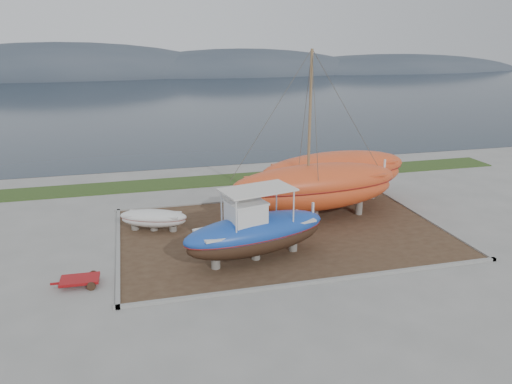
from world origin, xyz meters
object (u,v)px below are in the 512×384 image
object	(u,v)px
blue_caique	(256,225)
orange_sailboat	(318,138)
orange_bare_hull	(334,179)
red_trailer	(80,282)
white_dinghy	(154,221)

from	to	relation	value
blue_caique	orange_sailboat	distance (m)	7.36
orange_bare_hull	red_trailer	bearing A→B (deg)	-160.25
orange_sailboat	red_trailer	xyz separation A→B (m)	(-13.22, -5.08, -4.89)
blue_caique	orange_bare_hull	bearing A→B (deg)	31.08
orange_bare_hull	orange_sailboat	bearing A→B (deg)	-138.42
blue_caique	orange_bare_hull	size ratio (longest dim) A/B	0.74
red_trailer	orange_bare_hull	bearing A→B (deg)	28.14
white_dinghy	orange_sailboat	world-z (taller)	orange_sailboat
white_dinghy	orange_sailboat	distance (m)	10.57
orange_bare_hull	red_trailer	size ratio (longest dim) A/B	4.07
orange_sailboat	red_trailer	distance (m)	14.98
orange_sailboat	orange_bare_hull	distance (m)	4.82
white_dinghy	orange_bare_hull	size ratio (longest dim) A/B	0.38
orange_sailboat	red_trailer	size ratio (longest dim) A/B	4.15
blue_caique	red_trailer	bearing A→B (deg)	170.45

